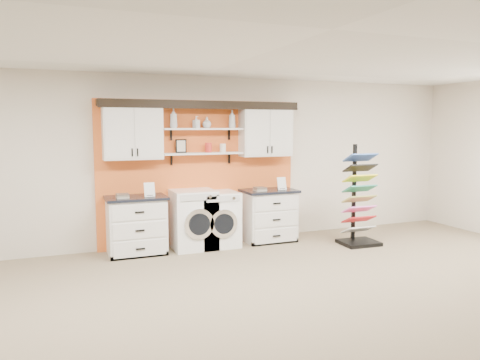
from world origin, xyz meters
name	(u,v)px	position (x,y,z in m)	size (l,w,h in m)	color
floor	(326,340)	(0.00, 0.00, 0.00)	(10.00, 10.00, 0.00)	#89755C
ceiling	(333,29)	(0.00, 0.00, 2.80)	(10.00, 10.00, 0.00)	white
wall_back	(199,160)	(0.00, 4.00, 1.40)	(10.00, 10.00, 0.00)	beige
accent_panel	(200,172)	(0.00, 3.96, 1.20)	(3.40, 0.07, 2.40)	orange
upper_cabinet_left	(132,132)	(-1.13, 3.79, 1.88)	(0.90, 0.35, 0.84)	white
upper_cabinet_right	(265,132)	(1.13, 3.79, 1.88)	(0.90, 0.35, 0.84)	white
shelf_lower	(203,153)	(0.00, 3.80, 1.53)	(1.32, 0.28, 0.03)	white
shelf_upper	(202,129)	(0.00, 3.80, 1.93)	(1.32, 0.28, 0.03)	white
crown_molding	(202,104)	(0.00, 3.81, 2.33)	(3.30, 0.41, 0.13)	black
picture_frame	(181,146)	(-0.35, 3.85, 1.66)	(0.18, 0.02, 0.22)	black
canister_red	(208,148)	(0.10, 3.80, 1.62)	(0.11, 0.11, 0.16)	red
canister_cream	(223,148)	(0.35, 3.80, 1.61)	(0.10, 0.10, 0.14)	silver
base_cabinet_left	(136,225)	(-1.13, 3.64, 0.45)	(0.92, 0.66, 0.90)	white
base_cabinet_right	(269,215)	(1.13, 3.64, 0.45)	(0.91, 0.66, 0.89)	white
washer	(193,219)	(-0.22, 3.64, 0.48)	(0.68, 0.71, 0.95)	white
dryer	(217,219)	(0.18, 3.64, 0.45)	(0.65, 0.71, 0.91)	white
sample_rack	(359,213)	(2.42, 2.86, 0.53)	(0.63, 0.53, 1.68)	black
soap_bottle_a	(174,118)	(-0.48, 3.80, 2.10)	(0.12, 0.12, 0.31)	silver
soap_bottle_b	(196,122)	(-0.11, 3.80, 2.04)	(0.09, 0.09, 0.19)	silver
soap_bottle_c	(207,122)	(0.08, 3.80, 2.04)	(0.14, 0.14, 0.18)	silver
soap_bottle_d	(232,119)	(0.52, 3.80, 2.09)	(0.11, 0.12, 0.30)	silver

